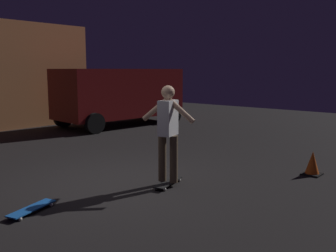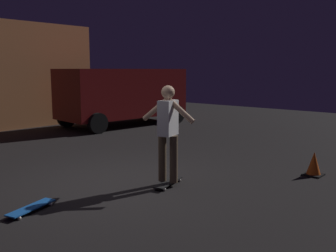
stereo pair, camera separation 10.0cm
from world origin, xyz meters
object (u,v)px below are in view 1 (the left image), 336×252
parked_van (120,93)px  skater (168,127)px  skateboard_ridden (168,182)px  skateboard_spare (32,209)px  traffic_cone (312,164)px

parked_van → skater: parked_van is taller
parked_van → skateboard_ridden: parked_van is taller
skater → skateboard_spare: bearing=163.8°
skateboard_ridden → skater: 0.98m
skateboard_ridden → skateboard_spare: 2.30m
parked_van → skater: (-4.44, -6.10, -0.12)m
parked_van → skater: 7.55m
parked_van → skater: size_ratio=2.85×
traffic_cone → skateboard_ridden: bearing=144.5°
skateboard_spare → traffic_cone: bearing=-26.9°
skateboard_ridden → skateboard_spare: same height
parked_van → traffic_cone: parked_van is taller
skateboard_spare → skater: size_ratio=0.48×
skateboard_ridden → skater: bearing=-90.0°
skater → traffic_cone: (2.32, -1.66, -0.83)m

